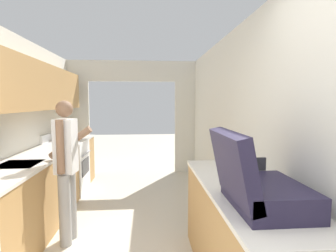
% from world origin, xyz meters
% --- Properties ---
extents(wall_left, '(0.38, 7.30, 2.50)m').
position_xyz_m(wall_left, '(-1.35, 2.24, 1.49)').
color(wall_left, silver).
rests_on(wall_left, ground_plane).
extents(wall_right, '(0.06, 7.30, 2.50)m').
position_xyz_m(wall_right, '(1.43, 1.85, 1.25)').
color(wall_right, silver).
rests_on(wall_right, ground_plane).
extents(wall_far_with_doorway, '(3.20, 0.06, 2.50)m').
position_xyz_m(wall_far_with_doorway, '(0.00, 4.93, 1.46)').
color(wall_far_with_doorway, silver).
rests_on(wall_far_with_doorway, ground_plane).
extents(counter_left, '(0.62, 3.71, 0.92)m').
position_xyz_m(counter_left, '(-1.10, 2.56, 0.46)').
color(counter_left, '#B2844C').
rests_on(counter_left, ground_plane).
extents(counter_right, '(0.62, 1.89, 0.92)m').
position_xyz_m(counter_right, '(1.10, 1.10, 0.46)').
color(counter_right, '#B2844C').
rests_on(counter_right, ground_plane).
extents(range_oven, '(0.66, 0.73, 1.06)m').
position_xyz_m(range_oven, '(-1.09, 3.74, 0.46)').
color(range_oven, white).
rests_on(range_oven, ground_plane).
extents(person, '(0.52, 0.39, 1.62)m').
position_xyz_m(person, '(-0.59, 2.03, 0.86)').
color(person, '#9E9E9E').
rests_on(person, ground_plane).
extents(suitcase, '(0.54, 0.63, 0.50)m').
position_xyz_m(suitcase, '(1.02, 0.67, 1.07)').
color(suitcase, '#231E38').
rests_on(suitcase, counter_right).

